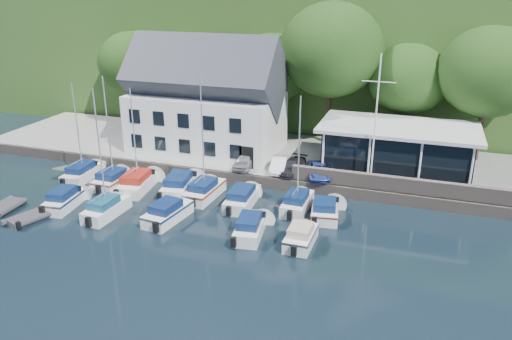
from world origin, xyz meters
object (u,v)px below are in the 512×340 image
object	(u,v)px
club_pavilion	(397,149)
boat_r2_4	(301,235)
car_silver	(245,161)
boat_r2_0	(65,198)
harbor_building	(207,105)
boat_r1_4	(203,142)
dinghy_1	(27,217)
boat_r1_2	(134,135)
boat_r2_1	(101,157)
boat_r1_6	(299,153)
boat_r1_7	(325,208)
dinghy_0	(6,206)
boat_r2_3	(250,225)
car_blue	(319,170)
boat_r1_5	(242,196)
flagpole	(375,122)
boat_r1_0	(78,130)
boat_r1_3	(180,183)
boat_r2_2	(168,211)
car_dgrey	(292,166)
boat_r1_1	(109,135)
car_white	(279,164)

from	to	relation	value
club_pavilion	boat_r2_4	xyz separation A→B (m)	(-5.03, -13.55, -2.31)
car_silver	boat_r2_0	distance (m)	15.20
harbor_building	boat_r1_4	distance (m)	9.76
dinghy_1	club_pavilion	bearing A→B (deg)	52.92
boat_r1_2	boat_r2_0	xyz separation A→B (m)	(-3.48, -4.96, -3.95)
boat_r2_1	boat_r1_6	bearing A→B (deg)	25.05
boat_r1_7	dinghy_0	bearing A→B (deg)	-173.73
boat_r2_4	boat_r2_0	bearing A→B (deg)	-179.17
boat_r1_2	dinghy_1	bearing A→B (deg)	-126.89
boat_r2_3	car_blue	bearing A→B (deg)	66.16
boat_r1_5	boat_r1_7	distance (m)	6.58
car_silver	boat_r2_0	bearing A→B (deg)	-139.48
boat_r2_4	boat_r1_6	bearing A→B (deg)	107.42
club_pavilion	flagpole	world-z (taller)	flagpole
boat_r1_0	boat_r1_3	distance (m)	10.21
boat_r1_5	flagpole	bearing A→B (deg)	24.58
boat_r1_6	boat_r1_7	xyz separation A→B (m)	(2.26, -0.54, -3.95)
car_blue	car_silver	bearing A→B (deg)	162.10
flagpole	boat_r2_1	distance (m)	20.83
boat_r1_6	boat_r2_0	xyz separation A→B (m)	(-17.26, -5.29, -3.88)
boat_r1_4	boat_r2_2	size ratio (longest dim) A/B	1.56
car_dgrey	boat_r2_1	bearing A→B (deg)	-129.76
dinghy_1	boat_r2_2	bearing A→B (deg)	39.06
club_pavilion	boat_r1_0	xyz separation A→B (m)	(-26.29, -8.20, 1.43)
car_silver	car_dgrey	world-z (taller)	car_silver
boat_r1_2	boat_r1_7	world-z (taller)	boat_r1_2
boat_r1_5	boat_r2_3	xyz separation A→B (m)	(2.23, -4.41, -0.02)
dinghy_0	flagpole	bearing A→B (deg)	20.13
flagpole	boat_r1_1	xyz separation A→B (m)	(-21.10, -4.74, -1.72)
flagpole	boat_r1_1	distance (m)	21.69
boat_r2_0	dinghy_1	distance (m)	3.25
car_dgrey	car_blue	bearing A→B (deg)	0.88
boat_r2_0	boat_r2_2	distance (m)	8.70
boat_r1_0	boat_r2_2	xyz separation A→B (m)	(11.12, -5.00, -3.70)
car_silver	boat_r2_3	distance (m)	10.67
boat_r1_5	boat_r1_7	bearing A→B (deg)	-3.16
boat_r1_5	boat_r1_6	world-z (taller)	boat_r1_6
boat_r1_4	boat_r2_0	xyz separation A→B (m)	(-9.53, -5.13, -3.97)
car_blue	boat_r1_6	size ratio (longest dim) A/B	0.39
car_dgrey	boat_r1_2	bearing A→B (deg)	-148.46
car_white	car_dgrey	xyz separation A→B (m)	(1.14, -0.01, -0.04)
boat_r1_0	dinghy_1	bearing A→B (deg)	-84.05
harbor_building	boat_r1_5	xyz separation A→B (m)	(7.07, -9.38, -4.60)
boat_r1_3	boat_r1_7	bearing A→B (deg)	-13.29
dinghy_1	boat_r1_5	bearing A→B (deg)	48.40
boat_r1_0	dinghy_1	xyz separation A→B (m)	(1.47, -8.53, -4.13)
harbor_building	boat_r2_4	xyz separation A→B (m)	(12.97, -14.05, -4.61)
car_dgrey	boat_r1_5	xyz separation A→B (m)	(-2.53, -5.61, -0.82)
boat_r2_3	dinghy_1	distance (m)	16.49
boat_r1_2	boat_r1_7	bearing A→B (deg)	-8.70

